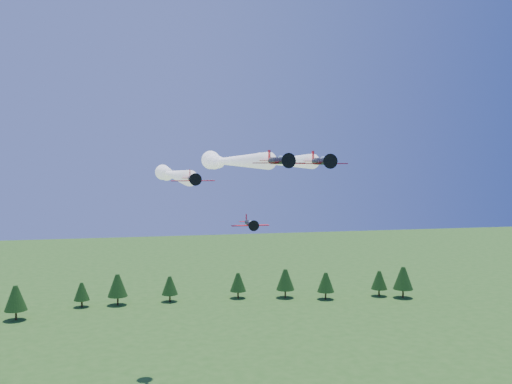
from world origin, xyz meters
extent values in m
cylinder|color=black|center=(0.06, -10.75, 49.81)|extent=(1.59, 5.37, 0.98)
cone|color=black|center=(0.42, -13.82, 49.81)|extent=(1.07, 0.99, 0.98)
cone|color=black|center=(0.49, -14.40, 49.81)|extent=(0.48, 0.49, 0.43)
cylinder|color=black|center=(0.51, -14.57, 49.81)|extent=(2.05, 0.28, 2.06)
cube|color=red|center=(0.11, -11.14, 49.49)|extent=(7.35, 2.15, 0.12)
cube|color=red|center=(-0.34, -7.30, 49.86)|extent=(2.92, 1.16, 0.07)
cube|color=red|center=(-0.35, -7.20, 50.64)|extent=(0.20, 0.93, 1.42)
ellipsoid|color=#89AED3|center=(0.16, -11.63, 50.20)|extent=(0.84, 1.25, 0.61)
sphere|color=white|center=(-3.47, 19.43, 49.81)|extent=(2.30, 2.30, 2.30)
sphere|color=white|center=(-3.90, 23.15, 49.81)|extent=(3.00, 3.00, 3.00)
sphere|color=white|center=(-4.33, 26.88, 49.81)|extent=(3.70, 3.70, 3.70)
cylinder|color=black|center=(-10.70, -1.03, 47.11)|extent=(0.98, 4.76, 0.88)
cone|color=black|center=(-10.65, -3.80, 47.11)|extent=(0.90, 0.81, 0.88)
cone|color=black|center=(-10.64, -4.33, 47.11)|extent=(0.39, 0.40, 0.39)
cylinder|color=black|center=(-10.63, -4.48, 47.11)|extent=(1.85, 0.07, 1.85)
cube|color=red|center=(-10.70, -1.38, 46.83)|extent=(6.53, 1.32, 0.11)
cube|color=red|center=(-10.77, 2.09, 47.15)|extent=(2.56, 0.80, 0.06)
cube|color=red|center=(-10.77, 2.18, 47.86)|extent=(0.10, 0.84, 1.27)
ellipsoid|color=#89AED3|center=(-10.69, -1.82, 47.46)|extent=(0.65, 1.07, 0.55)
sphere|color=white|center=(-11.58, 42.06, 47.11)|extent=(2.30, 2.30, 2.30)
sphere|color=white|center=(-11.69, 47.66, 47.11)|extent=(3.00, 3.00, 3.00)
sphere|color=white|center=(-11.80, 53.25, 47.11)|extent=(3.70, 3.70, 3.70)
cylinder|color=black|center=(10.17, 0.70, 49.76)|extent=(1.15, 6.07, 1.12)
cone|color=black|center=(10.19, -2.83, 49.76)|extent=(1.13, 1.02, 1.12)
cone|color=black|center=(10.19, -3.51, 49.76)|extent=(0.50, 0.51, 0.49)
cylinder|color=black|center=(10.19, -3.70, 49.76)|extent=(2.36, 0.06, 2.36)
cube|color=red|center=(10.17, 0.26, 49.40)|extent=(8.32, 1.55, 0.13)
cube|color=red|center=(10.16, 4.69, 49.81)|extent=(3.26, 0.97, 0.08)
cube|color=red|center=(10.15, 4.80, 50.71)|extent=(0.11, 1.07, 1.63)
ellipsoid|color=#89AED3|center=(10.18, -0.31, 50.21)|extent=(0.81, 1.35, 0.70)
sphere|color=white|center=(10.02, 35.09, 49.76)|extent=(2.30, 2.30, 2.30)
sphere|color=white|center=(10.01, 39.32, 49.76)|extent=(3.00, 3.00, 3.00)
sphere|color=white|center=(9.99, 43.56, 49.76)|extent=(3.70, 3.70, 3.70)
cylinder|color=black|center=(-0.13, 7.44, 39.22)|extent=(0.91, 4.67, 0.86)
cone|color=black|center=(-0.16, 4.72, 39.22)|extent=(0.87, 0.78, 0.86)
cone|color=black|center=(-0.16, 4.21, 39.22)|extent=(0.38, 0.39, 0.38)
cylinder|color=black|center=(-0.16, 4.06, 39.22)|extent=(1.81, 0.05, 1.81)
cube|color=red|center=(-0.14, 7.10, 38.94)|extent=(6.40, 1.22, 0.10)
cube|color=red|center=(-0.10, 10.51, 39.26)|extent=(2.51, 0.76, 0.06)
cube|color=red|center=(-0.10, 10.59, 39.95)|extent=(0.09, 0.82, 1.25)
ellipsoid|color=#89AED3|center=(-0.14, 6.67, 39.56)|extent=(0.63, 1.04, 0.54)
cylinder|color=#382314|center=(18.17, 116.09, 1.29)|extent=(0.60, 0.60, 2.59)
cone|color=black|center=(18.17, 116.09, 5.91)|extent=(5.91, 5.91, 6.65)
cylinder|color=#382314|center=(-6.57, 116.24, 1.26)|extent=(0.60, 0.60, 2.53)
cone|color=black|center=(-6.57, 116.24, 5.78)|extent=(5.78, 5.78, 6.51)
cylinder|color=#382314|center=(69.95, 107.97, 1.31)|extent=(0.60, 0.60, 2.63)
cone|color=black|center=(69.95, 107.97, 6.00)|extent=(6.00, 6.00, 6.75)
cylinder|color=#382314|center=(35.25, 113.08, 1.47)|extent=(0.60, 0.60, 2.93)
cone|color=black|center=(35.25, 113.08, 6.71)|extent=(6.71, 6.71, 7.54)
cylinder|color=#382314|center=(48.97, 107.69, 1.36)|extent=(0.60, 0.60, 2.71)
cone|color=black|center=(48.97, 107.69, 6.20)|extent=(6.20, 6.20, 6.97)
cylinder|color=#382314|center=(-24.66, 115.28, 1.51)|extent=(0.60, 0.60, 3.01)
cone|color=black|center=(-24.66, 115.28, 6.88)|extent=(6.88, 6.88, 7.74)
cylinder|color=#382314|center=(77.45, 103.72, 1.59)|extent=(0.60, 0.60, 3.17)
cone|color=black|center=(77.45, 103.72, 7.26)|extent=(7.26, 7.26, 8.16)
cylinder|color=#382314|center=(-55.54, 102.49, 1.53)|extent=(0.60, 0.60, 3.06)
cone|color=black|center=(-55.54, 102.49, 7.00)|extent=(7.00, 7.00, 7.88)
cylinder|color=#382314|center=(-36.63, 115.01, 1.18)|extent=(0.60, 0.60, 2.36)
cone|color=black|center=(-36.63, 115.01, 5.39)|extent=(5.39, 5.39, 6.06)
camera|label=1|loc=(-19.78, -86.65, 49.53)|focal=40.00mm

